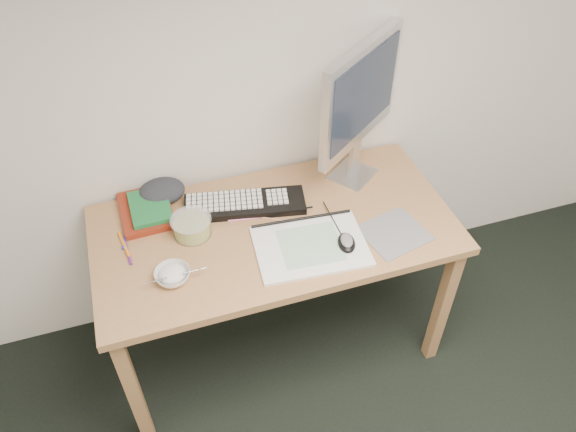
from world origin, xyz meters
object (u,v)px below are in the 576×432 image
object	(u,v)px
sketchpad	(311,246)
keyboard	(245,204)
rice_bowl	(173,275)
desk	(275,241)
monitor	(360,99)

from	to	relation	value
sketchpad	keyboard	size ratio (longest dim) A/B	0.86
sketchpad	keyboard	xyz separation A→B (m)	(-0.18, 0.29, 0.01)
rice_bowl	sketchpad	bearing A→B (deg)	-0.43
desk	keyboard	xyz separation A→B (m)	(-0.08, 0.15, 0.10)
desk	monitor	xyz separation A→B (m)	(0.41, 0.20, 0.46)
monitor	desk	bearing A→B (deg)	169.18
sketchpad	keyboard	distance (m)	0.34
sketchpad	rice_bowl	size ratio (longest dim) A/B	3.28
sketchpad	rice_bowl	bearing A→B (deg)	-175.70
sketchpad	monitor	bearing A→B (deg)	52.32
sketchpad	monitor	world-z (taller)	monitor
desk	sketchpad	bearing A→B (deg)	-56.87
sketchpad	monitor	size ratio (longest dim) A/B	0.68
keyboard	monitor	bearing A→B (deg)	17.36
desk	rice_bowl	size ratio (longest dim) A/B	11.10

